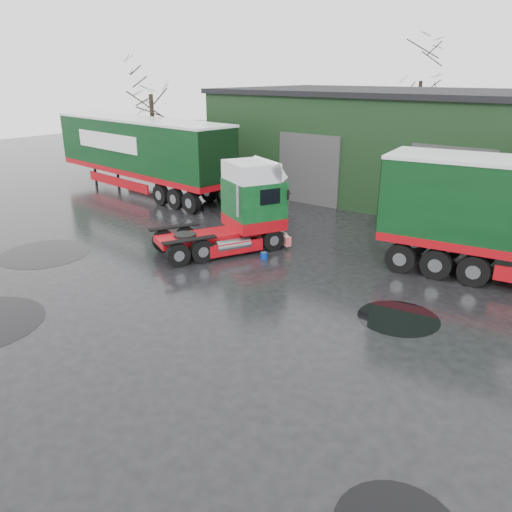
{
  "coord_description": "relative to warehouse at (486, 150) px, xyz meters",
  "views": [
    {
      "loc": [
        9.33,
        -10.51,
        7.28
      ],
      "look_at": [
        0.02,
        1.38,
        1.7
      ],
      "focal_mm": 35.0,
      "sensor_mm": 36.0,
      "label": 1
    }
  ],
  "objects": [
    {
      "name": "hero_tractor",
      "position": [
        -6.5,
        -15.5,
        -1.26
      ],
      "size": [
        4.95,
        6.62,
        3.79
      ],
      "primitive_type": null,
      "rotation": [
        0.0,
        0.0,
        -0.44
      ],
      "color": "#0C421A",
      "rests_on": "ground"
    },
    {
      "name": "wash_bucket",
      "position": [
        -4.37,
        -15.05,
        -3.02
      ],
      "size": [
        0.31,
        0.31,
        0.28
      ],
      "primitive_type": "cylinder",
      "rotation": [
        0.0,
        0.0,
        -0.05
      ],
      "color": "#062892",
      "rests_on": "ground"
    },
    {
      "name": "trailer_left",
      "position": [
        -18.0,
        -10.0,
        -0.83
      ],
      "size": [
        15.2,
        4.49,
        4.65
      ],
      "primitive_type": null,
      "rotation": [
        0.0,
        0.0,
        1.47
      ],
      "color": "silver",
      "rests_on": "ground"
    },
    {
      "name": "ground",
      "position": [
        -2.0,
        -20.0,
        -3.16
      ],
      "size": [
        100.0,
        100.0,
        0.0
      ],
      "primitive_type": "plane",
      "color": "black"
    },
    {
      "name": "puddle_2",
      "position": [
        -12.11,
        -20.36,
        -3.15
      ],
      "size": [
        3.73,
        3.73,
        0.01
      ],
      "primitive_type": "cylinder",
      "color": "black",
      "rests_on": "ground"
    },
    {
      "name": "puddle_1",
      "position": [
        2.2,
        -16.67,
        -3.15
      ],
      "size": [
        2.55,
        2.55,
        0.01
      ],
      "primitive_type": "cylinder",
      "color": "black",
      "rests_on": "ground"
    },
    {
      "name": "warehouse",
      "position": [
        0.0,
        0.0,
        0.0
      ],
      "size": [
        32.4,
        12.4,
        6.3
      ],
      "color": "black",
      "rests_on": "ground"
    },
    {
      "name": "tree_left",
      "position": [
        -19.0,
        -8.0,
        1.09
      ],
      "size": [
        4.4,
        4.4,
        8.5
      ],
      "primitive_type": null,
      "color": "black",
      "rests_on": "ground"
    },
    {
      "name": "tree_back_a",
      "position": [
        -8.0,
        10.0,
        1.59
      ],
      "size": [
        4.4,
        4.4,
        9.5
      ],
      "primitive_type": null,
      "color": "black",
      "rests_on": "ground"
    }
  ]
}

